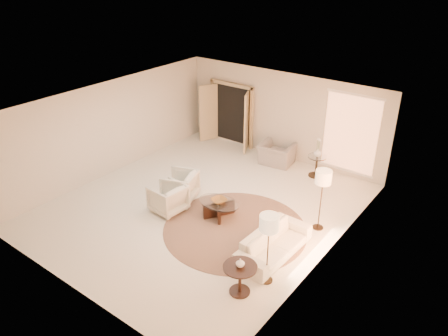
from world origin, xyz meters
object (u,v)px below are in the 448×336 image
Objects in this scene: armchair_right at (168,197)px; coffee_table at (219,207)px; side_table at (317,164)px; side_vase at (318,153)px; armchair_left at (180,184)px; floor_lamp_far at (269,226)px; bowl at (219,201)px; sofa at (274,243)px; end_vase at (240,263)px; end_table at (240,275)px; floor_lamp_near at (323,180)px; accent_chair at (277,151)px.

coffee_table is (1.21, 0.58, -0.16)m from armchair_right.
side_vase is at bearing 180.00° from side_table.
armchair_left is 0.55× the size of floor_lamp_far.
armchair_left reaches higher than bowl.
armchair_right is at bearing 93.28° from sofa.
armchair_right is 2.18× the size of bowl.
armchair_right is at bearing 157.02° from end_vase.
coffee_table is 0.20m from bowl.
floor_lamp_far is 0.90m from end_vase.
floor_lamp_near is (0.25, 2.99, 0.90)m from end_table.
accent_chair is 5.63m from floor_lamp_far.
floor_lamp_far reaches higher than armchair_right.
side_table is (-0.96, 4.02, 0.10)m from sofa.
side_vase is (-0.96, 4.02, 0.47)m from sofa.
accent_chair reaches higher than bowl.
floor_lamp_far is (3.48, -0.77, 0.94)m from armchair_right.
armchair_left is at bearing 81.92° from sofa.
side_vase is (-0.00, 0.00, 0.37)m from side_table.
accent_chair is (0.98, 3.44, 0.02)m from armchair_left.
accent_chair is 1.59× the size of side_table.
end_table is at bearing -79.17° from side_vase.
sofa is 2.01m from bowl.
accent_chair is 0.87× the size of coffee_table.
sofa is 4.14m from side_table.
floor_lamp_near is 2.64m from bowl.
floor_lamp_far reaches higher than accent_chair.
armchair_right is at bearing 167.55° from floor_lamp_far.
side_vase is (-1.29, 2.48, -0.57)m from floor_lamp_near.
armchair_left is 1.27× the size of end_table.
armchair_right is 4.66m from side_vase.
bowl is at bearing -105.51° from side_table.
accent_chair reaches higher than end_vase.
sofa is at bearing 97.13° from armchair_right.
coffee_table is at bearing 121.48° from armchair_right.
sofa is 1.29× the size of floor_lamp_near.
side_table is at bearing 0.00° from side_vase.
accent_chair is 1.39m from side_table.
side_vase reaches higher than armchair_left.
sofa is 3.15m from armchair_right.
floor_lamp_near is 0.99× the size of floor_lamp_far.
accent_chair is 3.55m from coffee_table.
floor_lamp_near is at bearing 90.00° from floor_lamp_far.
bowl is (-2.27, 1.35, -0.89)m from floor_lamp_far.
sofa is 1.28× the size of floor_lamp_far.
floor_lamp_near is 4.14× the size of bowl.
armchair_left is 3.57× the size of side_vase.
accent_chair is 0.65× the size of floor_lamp_far.
armchair_left is at bearing -165.36° from floor_lamp_near.
side_table is 1.71× the size of bowl.
accent_chair is at bearing 174.73° from armchair_right.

